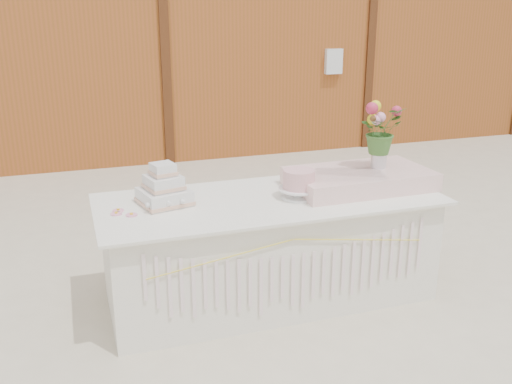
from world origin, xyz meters
TOP-DOWN VIEW (x-y plane):
  - ground at (0.00, 0.00)m, footprint 80.00×80.00m
  - barn at (-0.01, 5.99)m, footprint 12.60×4.60m
  - cake_table at (0.00, -0.00)m, footprint 2.40×1.00m
  - wedding_cake at (-0.72, 0.10)m, footprint 0.38×0.38m
  - pink_cake_stand at (0.19, -0.07)m, footprint 0.28×0.28m
  - satin_runner at (0.71, 0.02)m, footprint 1.04×0.61m
  - flower_vase at (0.88, 0.05)m, footprint 0.11×0.11m
  - bouquet at (0.88, 0.05)m, footprint 0.37×0.34m
  - loose_flowers at (-1.00, 0.11)m, footprint 0.19×0.37m

SIDE VIEW (x-z plane):
  - ground at x=0.00m, z-range 0.00..0.00m
  - cake_table at x=0.00m, z-range 0.00..0.77m
  - loose_flowers at x=-1.00m, z-range 0.77..0.79m
  - satin_runner at x=0.71m, z-range 0.77..0.90m
  - wedding_cake at x=-0.72m, z-range 0.72..1.01m
  - pink_cake_stand at x=0.19m, z-range 0.78..0.99m
  - flower_vase at x=0.88m, z-range 0.90..1.06m
  - bouquet at x=0.88m, z-range 1.06..1.40m
  - barn at x=-0.01m, z-range 0.03..3.33m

